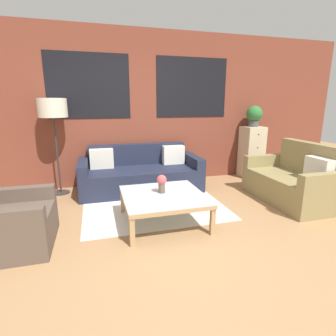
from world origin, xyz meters
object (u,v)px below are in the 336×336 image
at_px(settee_vintage, 293,182).
at_px(drawer_cabinet, 251,152).
at_px(coffee_table, 163,198).
at_px(armchair_corner, 8,223).
at_px(flower_vase, 162,182).
at_px(floor_lamp, 53,111).
at_px(potted_plant, 254,115).
at_px(couch_dark, 141,174).

relative_size(settee_vintage, drawer_cabinet, 1.36).
bearing_deg(coffee_table, settee_vintage, 5.46).
distance_m(armchair_corner, flower_vase, 1.77).
bearing_deg(drawer_cabinet, coffee_table, -144.95).
distance_m(armchair_corner, floor_lamp, 2.08).
height_order(coffee_table, floor_lamp, floor_lamp).
bearing_deg(flower_vase, potted_plant, 33.90).
relative_size(settee_vintage, coffee_table, 1.40).
height_order(drawer_cabinet, flower_vase, drawer_cabinet).
distance_m(drawer_cabinet, flower_vase, 2.79).
bearing_deg(armchair_corner, coffee_table, 4.63).
xyz_separation_m(potted_plant, flower_vase, (-2.32, -1.56, -0.75)).
xyz_separation_m(armchair_corner, drawer_cabinet, (4.05, 1.76, 0.25)).
bearing_deg(armchair_corner, floor_lamp, 79.32).
relative_size(coffee_table, flower_vase, 4.28).
xyz_separation_m(settee_vintage, potted_plant, (0.15, 1.42, 0.97)).
height_order(couch_dark, settee_vintage, settee_vintage).
relative_size(couch_dark, potted_plant, 5.05).
height_order(settee_vintage, flower_vase, settee_vintage).
distance_m(couch_dark, drawer_cabinet, 2.38).
bearing_deg(settee_vintage, couch_dark, 151.29).
bearing_deg(drawer_cabinet, floor_lamp, -179.30).
xyz_separation_m(couch_dark, flower_vase, (0.04, -1.35, 0.25)).
bearing_deg(floor_lamp, potted_plant, 0.70).
xyz_separation_m(settee_vintage, coffee_table, (-2.16, -0.21, 0.03)).
height_order(drawer_cabinet, potted_plant, potted_plant).
height_order(couch_dark, floor_lamp, floor_lamp).
relative_size(couch_dark, settee_vintage, 1.46).
distance_m(couch_dark, coffee_table, 1.42).
bearing_deg(coffee_table, couch_dark, 91.95).
distance_m(floor_lamp, potted_plant, 3.73).
bearing_deg(flower_vase, coffee_table, -86.98).
height_order(coffee_table, potted_plant, potted_plant).
bearing_deg(settee_vintage, potted_plant, 83.89).
xyz_separation_m(settee_vintage, armchair_corner, (-3.90, -0.35, -0.03)).
bearing_deg(floor_lamp, couch_dark, -6.68).
bearing_deg(settee_vintage, flower_vase, -176.27).
height_order(couch_dark, potted_plant, potted_plant).
bearing_deg(settee_vintage, drawer_cabinet, 83.89).
xyz_separation_m(coffee_table, flower_vase, (-0.00, 0.07, 0.19)).
height_order(settee_vintage, floor_lamp, floor_lamp).
height_order(settee_vintage, armchair_corner, settee_vintage).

